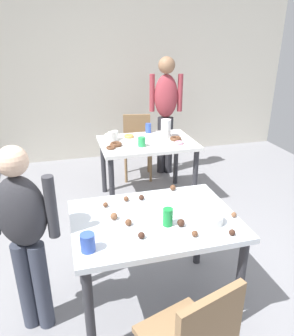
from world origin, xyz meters
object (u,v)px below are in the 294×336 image
Objects in this scene: person_adult_far at (166,106)px; soda_can at (168,217)px; person_girl_near at (24,230)px; dining_table_near at (154,230)px; pitcher_far at (166,128)px; chair_far_table at (137,142)px; dining_table_far at (147,150)px; mixing_bowl at (209,218)px.

person_adult_far is 2.62m from soda_can.
dining_table_near is at bearing -1.00° from person_girl_near.
soda_can is at bearing -107.81° from pitcher_far.
pitcher_far is (0.60, 1.86, 0.05)m from soda_can.
pitcher_far is at bearing -72.33° from chair_far_table.
person_girl_near is at bearing -130.89° from pitcher_far.
soda_can is at bearing -98.92° from chair_far_table.
person_girl_near reaches higher than soda_can.
person_girl_near reaches higher than dining_table_far.
person_girl_near is (-0.84, 0.01, 0.14)m from dining_table_near.
chair_far_table is 7.13× the size of soda_can.
pitcher_far reaches higher than mixing_bowl.
person_girl_near is at bearing 179.00° from dining_table_near.
dining_table_near is 2.43m from chair_far_table.
pitcher_far reaches higher than dining_table_near.
dining_table_near is at bearing -100.68° from chair_far_table.
dining_table_far is at bearing 79.15° from soda_can.
chair_far_table is 2.72m from person_girl_near.
chair_far_table is at bearing 81.08° from soda_can.
person_adult_far is at bearing 78.35° from mixing_bowl.
chair_far_table is 0.65× the size of person_girl_near.
dining_table_far is 0.35m from pitcher_far.
pitcher_far reaches higher than chair_far_table.
pitcher_far is (-0.21, -0.64, -0.13)m from person_adult_far.
dining_table_near is 1.30× the size of chair_far_table.
mixing_bowl is 0.28m from soda_can.
dining_table_near is 0.69× the size of person_adult_far.
person_adult_far reaches higher than dining_table_far.
chair_far_table is 2.55m from mixing_bowl.
dining_table_near is 0.86m from person_girl_near.
person_girl_near is 11.01× the size of soda_can.
pitcher_far is at bearing 21.20° from dining_table_far.
person_girl_near is 0.82× the size of person_adult_far.
person_adult_far is (1.70, 2.37, 0.20)m from person_girl_near.
person_adult_far reaches higher than person_girl_near.
soda_can reaches higher than dining_table_near.
chair_far_table is at bearing 85.72° from dining_table_far.
chair_far_table is 0.76m from pitcher_far.
soda_can is 1.95m from pitcher_far.
mixing_bowl is 0.86× the size of pitcher_far.
chair_far_table is (0.06, 0.74, -0.15)m from dining_table_far.
pitcher_far reaches higher than soda_can.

